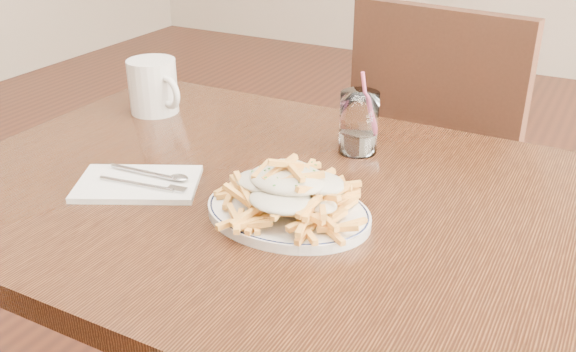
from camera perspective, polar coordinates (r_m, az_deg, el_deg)
The scene contains 8 objects.
table at distance 1.08m, azimuth 0.30°, elevation -5.22°, with size 1.20×0.80×0.75m.
chair_far at distance 1.74m, azimuth 13.70°, elevation 1.54°, with size 0.50×0.50×0.95m.
fries_plate at distance 0.97m, azimuth 0.00°, elevation -3.23°, with size 0.32×0.29×0.02m.
loaded_fries at distance 0.95m, azimuth 0.00°, elevation -0.88°, with size 0.28×0.25×0.07m.
napkin at distance 1.10m, azimuth -13.19°, elevation -0.67°, with size 0.20×0.13×0.01m, color white.
cutlery at distance 1.10m, azimuth -13.06°, elevation -0.20°, with size 0.18×0.08×0.01m.
water_glass at distance 1.19m, azimuth 6.30°, elevation 4.40°, with size 0.07×0.07×0.16m.
coffee_mug at distance 1.41m, azimuth -11.84°, elevation 7.79°, with size 0.14×0.10×0.11m.
Camera 1 is at (0.43, -0.82, 1.23)m, focal length 40.00 mm.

